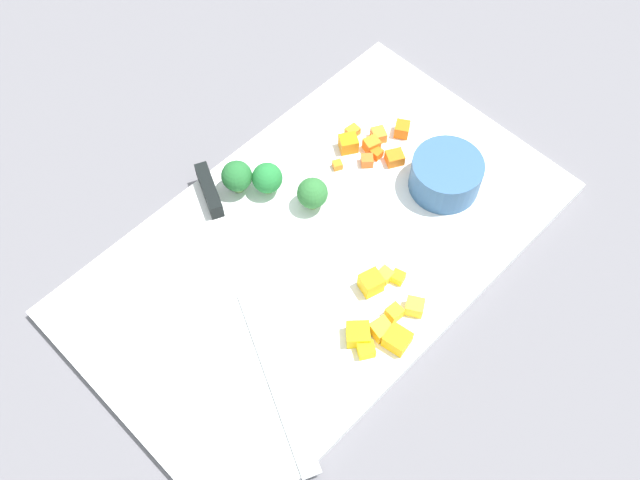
% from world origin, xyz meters
% --- Properties ---
extents(ground_plane, '(4.00, 4.00, 0.00)m').
position_xyz_m(ground_plane, '(0.00, 0.00, 0.00)').
color(ground_plane, slate).
extents(cutting_board, '(0.52, 0.31, 0.01)m').
position_xyz_m(cutting_board, '(0.00, 0.00, 0.01)').
color(cutting_board, white).
rests_on(cutting_board, ground_plane).
extents(prep_bowl, '(0.08, 0.08, 0.04)m').
position_xyz_m(prep_bowl, '(-0.15, 0.04, 0.03)').
color(prep_bowl, '#335B87').
rests_on(prep_bowl, cutting_board).
extents(chef_knife, '(0.16, 0.32, 0.02)m').
position_xyz_m(chef_knife, '(0.07, -0.05, 0.02)').
color(chef_knife, silver).
rests_on(chef_knife, cutting_board).
extents(carrot_dice_0, '(0.02, 0.02, 0.02)m').
position_xyz_m(carrot_dice_0, '(-0.17, -0.04, 0.02)').
color(carrot_dice_0, orange).
rests_on(carrot_dice_0, cutting_board).
extents(carrot_dice_1, '(0.02, 0.02, 0.01)m').
position_xyz_m(carrot_dice_1, '(-0.11, -0.04, 0.02)').
color(carrot_dice_1, orange).
rests_on(carrot_dice_1, cutting_board).
extents(carrot_dice_2, '(0.02, 0.02, 0.02)m').
position_xyz_m(carrot_dice_2, '(-0.13, -0.05, 0.02)').
color(carrot_dice_2, orange).
rests_on(carrot_dice_2, cutting_board).
extents(carrot_dice_3, '(0.02, 0.02, 0.01)m').
position_xyz_m(carrot_dice_3, '(-0.15, -0.05, 0.02)').
color(carrot_dice_3, orange).
rests_on(carrot_dice_3, cutting_board).
extents(carrot_dice_4, '(0.02, 0.01, 0.01)m').
position_xyz_m(carrot_dice_4, '(-0.13, -0.08, 0.02)').
color(carrot_dice_4, orange).
rests_on(carrot_dice_4, cutting_board).
extents(carrot_dice_5, '(0.03, 0.03, 0.02)m').
position_xyz_m(carrot_dice_5, '(-0.11, -0.07, 0.02)').
color(carrot_dice_5, orange).
rests_on(carrot_dice_5, cutting_board).
extents(carrot_dice_6, '(0.01, 0.01, 0.01)m').
position_xyz_m(carrot_dice_6, '(-0.08, -0.06, 0.02)').
color(carrot_dice_6, orange).
rests_on(carrot_dice_6, cutting_board).
extents(carrot_dice_7, '(0.02, 0.02, 0.01)m').
position_xyz_m(carrot_dice_7, '(-0.13, -0.02, 0.02)').
color(carrot_dice_7, orange).
rests_on(carrot_dice_7, cutting_board).
extents(carrot_dice_8, '(0.01, 0.01, 0.01)m').
position_xyz_m(carrot_dice_8, '(-0.13, -0.04, 0.02)').
color(carrot_dice_8, orange).
rests_on(carrot_dice_8, cutting_board).
extents(pepper_dice_0, '(0.02, 0.02, 0.02)m').
position_xyz_m(pepper_dice_0, '(-0.01, 0.12, 0.02)').
color(pepper_dice_0, yellow).
rests_on(pepper_dice_0, cutting_board).
extents(pepper_dice_1, '(0.01, 0.01, 0.01)m').
position_xyz_m(pepper_dice_1, '(-0.02, 0.07, 0.02)').
color(pepper_dice_1, yellow).
rests_on(pepper_dice_1, cutting_board).
extents(pepper_dice_2, '(0.02, 0.02, 0.01)m').
position_xyz_m(pepper_dice_2, '(0.05, 0.12, 0.02)').
color(pepper_dice_2, yellow).
rests_on(pepper_dice_2, cutting_board).
extents(pepper_dice_3, '(0.02, 0.02, 0.01)m').
position_xyz_m(pepper_dice_3, '(-0.03, 0.08, 0.02)').
color(pepper_dice_3, yellow).
rests_on(pepper_dice_3, cutting_board).
extents(pepper_dice_4, '(0.03, 0.03, 0.02)m').
position_xyz_m(pepper_dice_4, '(0.03, 0.13, 0.02)').
color(pepper_dice_4, yellow).
rests_on(pepper_dice_4, cutting_board).
extents(pepper_dice_5, '(0.03, 0.03, 0.02)m').
position_xyz_m(pepper_dice_5, '(0.05, 0.10, 0.02)').
color(pepper_dice_5, yellow).
rests_on(pepper_dice_5, cutting_board).
extents(pepper_dice_6, '(0.02, 0.02, 0.01)m').
position_xyz_m(pepper_dice_6, '(0.01, 0.11, 0.02)').
color(pepper_dice_6, yellow).
rests_on(pepper_dice_6, cutting_board).
extents(pepper_dice_7, '(0.03, 0.02, 0.02)m').
position_xyz_m(pepper_dice_7, '(-0.00, 0.07, 0.02)').
color(pepper_dice_7, yellow).
rests_on(pepper_dice_7, cutting_board).
extents(pepper_dice_8, '(0.02, 0.02, 0.02)m').
position_xyz_m(pepper_dice_8, '(0.03, 0.11, 0.02)').
color(pepper_dice_8, yellow).
rests_on(pepper_dice_8, cutting_board).
extents(broccoli_floret_0, '(0.03, 0.03, 0.04)m').
position_xyz_m(broccoli_floret_0, '(-0.01, -0.09, 0.03)').
color(broccoli_floret_0, '#85BC5C').
rests_on(broccoli_floret_0, cutting_board).
extents(broccoli_floret_1, '(0.03, 0.03, 0.04)m').
position_xyz_m(broccoli_floret_1, '(-0.03, -0.04, 0.03)').
color(broccoli_floret_1, '#8AB554').
rests_on(broccoli_floret_1, cutting_board).
extents(broccoli_floret_2, '(0.03, 0.03, 0.04)m').
position_xyz_m(broccoli_floret_2, '(0.01, -0.11, 0.04)').
color(broccoli_floret_2, '#85B666').
rests_on(broccoli_floret_2, cutting_board).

